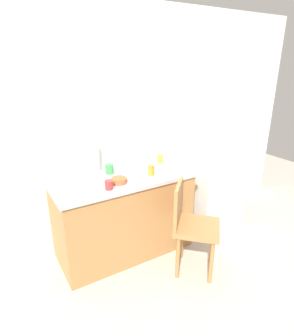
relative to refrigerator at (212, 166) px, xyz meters
name	(u,v)px	position (x,y,z in m)	size (l,w,h in m)	color
ground_plane	(175,280)	(-1.00, -0.66, -0.73)	(8.00, 8.00, 0.00)	#BCB2A3
back_wall	(123,129)	(-1.00, 0.34, 0.50)	(4.80, 0.10, 2.45)	silver
cabinet_base	(124,216)	(-1.18, -0.01, -0.32)	(1.34, 0.60, 0.81)	#A87542
countertop	(122,178)	(-1.18, -0.01, 0.11)	(1.38, 0.64, 0.04)	#B7B7BC
faucet	(98,158)	(-1.32, 0.24, 0.26)	(0.02, 0.02, 0.27)	#B7B7BC
refrigerator	(212,166)	(0.00, 0.00, 0.00)	(0.60, 0.59, 1.45)	white
chair	(191,224)	(-0.79, -0.59, -0.23)	(0.57, 0.57, 0.89)	#A87542
dish_tray	(87,182)	(-1.55, -0.03, 0.15)	(0.28, 0.20, 0.05)	white
terracotta_bowl	(119,180)	(-1.28, -0.14, 0.15)	(0.15, 0.15, 0.05)	#B25B33
cup_orange	(151,170)	(-0.93, -0.13, 0.18)	(0.06, 0.06, 0.10)	orange
cup_green	(109,169)	(-1.26, 0.12, 0.17)	(0.08, 0.08, 0.09)	green
cup_yellow	(160,159)	(-0.65, 0.13, 0.17)	(0.07, 0.07, 0.09)	yellow
cup_red	(109,185)	(-1.42, -0.22, 0.17)	(0.07, 0.07, 0.08)	red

